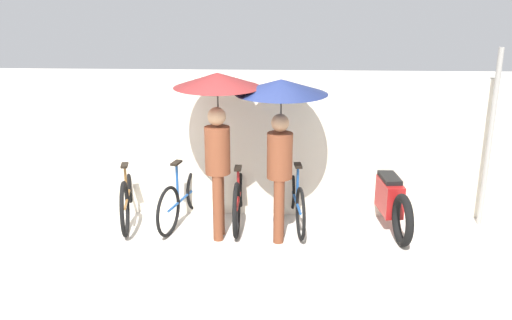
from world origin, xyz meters
TOP-DOWN VIEW (x-y plane):
  - ground_plane at (0.00, 0.00)m, footprint 30.00×30.00m
  - back_wall at (0.00, 1.82)m, footprint 11.59×0.12m
  - parked_bicycle_0 at (-1.16, 1.53)m, footprint 0.48×1.77m
  - parked_bicycle_1 at (-0.39, 1.48)m, footprint 0.56×1.59m
  - parked_bicycle_2 at (0.39, 1.52)m, footprint 0.44×1.72m
  - parked_bicycle_3 at (1.16, 1.50)m, footprint 0.44×1.69m
  - pedestrian_leading at (0.16, 1.09)m, footprint 1.10×1.10m
  - pedestrian_center at (0.94, 1.05)m, footprint 1.15×1.15m
  - motorcycle at (2.43, 1.56)m, footprint 0.58×2.04m
  - awning_pole at (3.70, 1.56)m, footprint 0.07×0.07m

SIDE VIEW (x-z plane):
  - ground_plane at x=0.00m, z-range 0.00..0.00m
  - parked_bicycle_1 at x=-0.39m, z-range -0.13..0.85m
  - parked_bicycle_3 at x=1.16m, z-range -0.14..0.87m
  - parked_bicycle_2 at x=0.39m, z-range -0.14..0.90m
  - parked_bicycle_0 at x=-1.16m, z-range -0.13..0.89m
  - motorcycle at x=2.43m, z-range -0.07..0.84m
  - back_wall at x=0.00m, z-range 0.00..1.98m
  - awning_pole at x=3.70m, z-range 0.00..2.41m
  - pedestrian_center at x=0.94m, z-range 0.65..2.72m
  - pedestrian_leading at x=0.16m, z-range 0.65..2.78m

